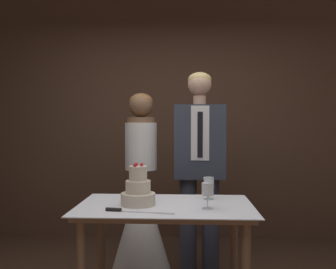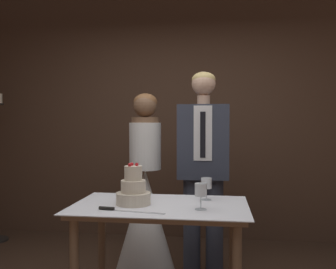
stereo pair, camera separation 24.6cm
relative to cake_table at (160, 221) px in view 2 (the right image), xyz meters
The scene contains 8 objects.
wall_back 2.07m from the cake_table, 90.92° to the left, with size 5.55×0.12×2.89m, color #513828.
cake_table is the anchor object (origin of this frame).
tiered_cake 0.27m from the cake_table, behind, with size 0.23×0.23×0.28m.
cake_knife 0.33m from the cake_table, 136.77° to the right, with size 0.43×0.09×0.02m.
wine_glass_near 0.38m from the cake_table, 21.75° to the right, with size 0.08×0.08×0.17m.
wine_glass_middle 0.42m from the cake_table, 32.29° to the left, with size 0.08×0.08×0.16m.
bride 0.83m from the cake_table, 108.13° to the left, with size 0.54×0.54×1.59m.
groom 0.89m from the cake_table, 71.86° to the left, with size 0.44×0.25×1.77m.
Camera 2 is at (0.41, -2.18, 1.33)m, focal length 40.00 mm.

